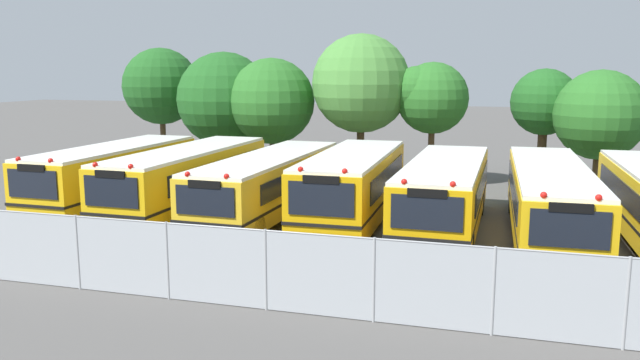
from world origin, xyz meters
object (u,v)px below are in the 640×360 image
Objects in this scene: school_bus_1 at (188,178)px; tree_5 at (545,102)px; school_bus_5 at (550,199)px; tree_0 at (163,87)px; school_bus_2 at (269,183)px; tree_3 at (358,82)px; tree_4 at (429,96)px; tree_2 at (271,99)px; tree_6 at (597,115)px; school_bus_4 at (445,193)px; tree_1 at (226,98)px; school_bus_3 at (353,185)px; school_bus_0 at (114,173)px.

tree_5 reaches higher than school_bus_1.
school_bus_5 is 23.87m from tree_0.
tree_5 is (21.17, 0.06, -0.54)m from tree_0.
school_bus_2 is 9.59m from tree_3.
tree_2 is at bearing -177.26° from tree_4.
tree_2 is 15.86m from tree_6.
tree_4 is at bearing 2.74° from tree_2.
school_bus_1 is 1.81× the size of tree_6.
school_bus_1 is 3.40m from school_bus_2.
school_bus_4 is 1.44× the size of tree_0.
school_bus_4 is 16.19m from tree_1.
tree_5 is at bearing 18.34° from tree_4.
school_bus_5 is (3.51, -0.02, -0.01)m from school_bus_4.
tree_0 is 1.10× the size of tree_2.
school_bus_1 is 1.49× the size of tree_0.
tree_1 is 7.51m from tree_3.
tree_1 is 1.06× the size of tree_2.
school_bus_4 is at bearing 173.39° from school_bus_3.
school_bus_5 is at bearing -60.54° from tree_4.
school_bus_5 is 1.73× the size of tree_1.
tree_3 is at bearing -47.56° from school_bus_5.
tree_3 is (7.45, -0.42, 0.90)m from tree_1.
school_bus_0 is 1.45× the size of tree_1.
tree_0 is 15.76m from tree_4.
school_bus_1 is 6.77m from school_bus_3.
school_bus_4 is 11.37m from tree_6.
school_bus_3 is 11.06m from tree_2.
school_bus_5 is (6.93, -0.33, -0.07)m from school_bus_3.
tree_4 reaches higher than school_bus_5.
school_bus_3 reaches higher than school_bus_1.
tree_3 is at bearing -3.26° from tree_1.
tree_2 is 1.10× the size of tree_6.
tree_1 is (4.65, -1.44, -0.52)m from tree_0.
tree_3 reaches higher than tree_1.
school_bus_2 is 1.08× the size of school_bus_4.
tree_1 reaches higher than school_bus_1.
school_bus_2 is at bearing -3.68° from school_bus_3.
school_bus_2 is 1.56× the size of tree_0.
school_bus_5 is 2.01× the size of tree_6.
school_bus_5 is at bearing 178.73° from school_bus_2.
tree_5 is 2.81m from tree_6.
school_bus_3 is 1.36× the size of tree_0.
school_bus_0 is 3.55m from school_bus_1.
tree_0 reaches higher than school_bus_0.
tree_0 is at bearing 164.00° from tree_2.
tree_3 is at bearing -59.43° from school_bus_4.
tree_2 is 13.83m from tree_5.
tree_2 reaches higher than school_bus_0.
tree_4 reaches higher than tree_6.
tree_2 is (2.87, -0.71, 0.02)m from tree_1.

